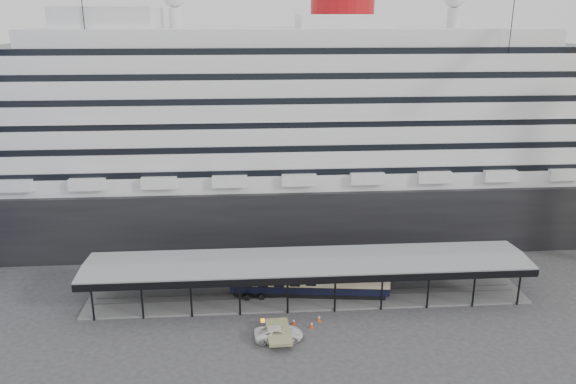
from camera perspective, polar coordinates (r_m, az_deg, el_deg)
name	(u,v)px	position (r m, az deg, el deg)	size (l,w,h in m)	color
ground	(312,316)	(69.45, 2.45, -12.47)	(200.00, 200.00, 0.00)	#323235
cruise_ship	(292,119)	(93.52, 0.38, 7.40)	(130.00, 30.00, 43.90)	black
platform_canopy	(308,280)	(72.73, 2.02, -8.90)	(56.00, 9.18, 5.30)	slate
port_truck	(279,333)	(64.59, -0.96, -14.17)	(2.50, 5.41, 1.50)	white
pullman_carriage	(310,279)	(72.72, 2.22, -8.84)	(20.35, 5.04, 19.82)	black
traffic_cone_left	(294,321)	(67.52, 0.59, -13.02)	(0.51, 0.51, 0.76)	red
traffic_cone_mid	(312,325)	(66.93, 2.42, -13.31)	(0.46, 0.46, 0.81)	#F4430D
traffic_cone_right	(319,318)	(68.29, 3.18, -12.66)	(0.52, 0.52, 0.78)	#F74E0D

